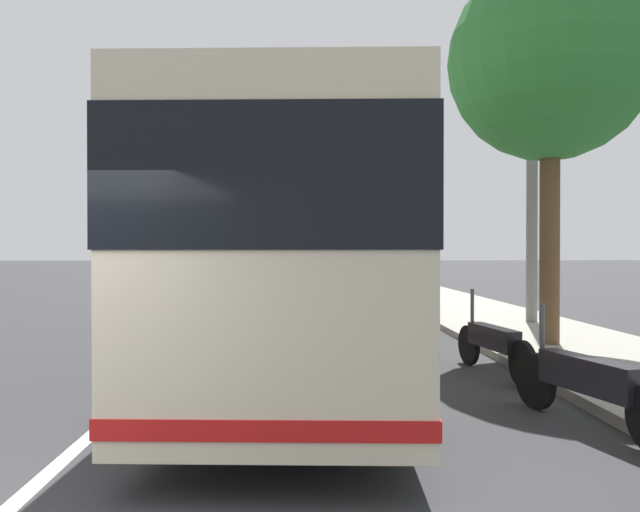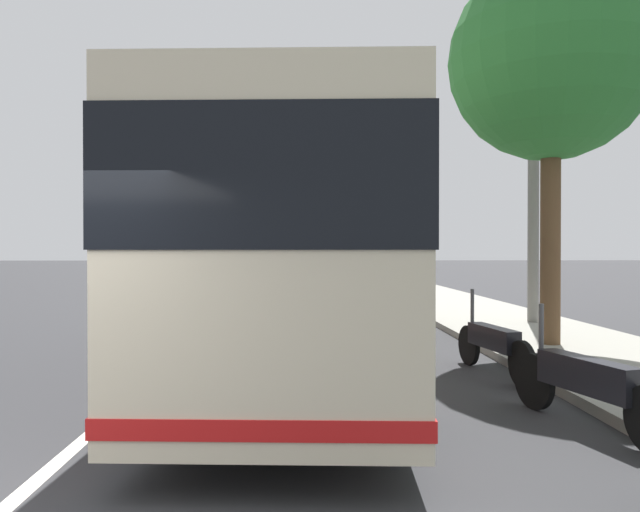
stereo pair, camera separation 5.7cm
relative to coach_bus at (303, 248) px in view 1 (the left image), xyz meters
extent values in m
cube|color=gray|center=(3.18, -5.14, -1.89)|extent=(110.00, 3.60, 0.14)
cube|color=silver|center=(3.18, 2.23, -1.96)|extent=(110.00, 0.16, 0.01)
cube|color=beige|center=(0.00, 0.00, -0.09)|extent=(11.49, 3.20, 3.04)
cube|color=black|center=(0.00, 0.00, 0.50)|extent=(11.54, 3.24, 1.09)
cube|color=red|center=(0.00, 0.00, -1.36)|extent=(11.53, 3.23, 0.16)
cylinder|color=black|center=(3.70, 0.96, -1.46)|extent=(1.02, 0.36, 1.00)
cylinder|color=black|center=(3.56, -1.38, -1.46)|extent=(1.02, 0.36, 1.00)
cylinder|color=black|center=(-3.56, 1.38, -1.46)|extent=(1.02, 0.36, 1.00)
cylinder|color=black|center=(-3.70, -0.96, -1.46)|extent=(1.02, 0.36, 1.00)
cylinder|color=black|center=(-2.95, -2.78, -1.62)|extent=(0.67, 0.26, 0.67)
cube|color=black|center=(-3.79, -3.01, -1.37)|extent=(1.32, 0.58, 0.37)
cylinder|color=#4C4C51|center=(-3.07, -2.81, -1.02)|extent=(0.06, 0.06, 0.70)
cylinder|color=black|center=(-0.18, -2.77, -1.63)|extent=(0.66, 0.19, 0.66)
cylinder|color=black|center=(-1.85, -3.05, -1.63)|extent=(0.66, 0.19, 0.66)
cube|color=black|center=(-1.01, -2.91, -1.38)|extent=(1.29, 0.44, 0.33)
cylinder|color=#4C4C51|center=(-0.31, -2.79, -1.03)|extent=(0.06, 0.06, 0.70)
cube|color=#2D7238|center=(30.14, 0.45, -1.42)|extent=(4.09, 1.92, 0.73)
cube|color=black|center=(30.22, 0.45, -0.78)|extent=(1.86, 1.75, 0.55)
cylinder|color=black|center=(31.49, 1.30, -1.64)|extent=(0.64, 0.23, 0.64)
cylinder|color=black|center=(31.47, -0.42, -1.64)|extent=(0.64, 0.23, 0.64)
cylinder|color=black|center=(28.80, 1.32, -1.64)|extent=(0.64, 0.23, 0.64)
cylinder|color=black|center=(28.79, -0.40, -1.64)|extent=(0.64, 0.23, 0.64)
cube|color=black|center=(25.70, 4.79, -1.36)|extent=(4.71, 1.91, 0.85)
cube|color=black|center=(25.88, 4.78, -0.69)|extent=(2.54, 1.72, 0.48)
cylinder|color=black|center=(24.14, 3.99, -1.64)|extent=(0.64, 0.23, 0.64)
cylinder|color=black|center=(24.17, 5.64, -1.64)|extent=(0.64, 0.23, 0.64)
cylinder|color=black|center=(27.22, 3.93, -1.64)|extent=(0.64, 0.23, 0.64)
cylinder|color=black|center=(27.26, 5.58, -1.64)|extent=(0.64, 0.23, 0.64)
cylinder|color=brown|center=(1.12, -4.70, 0.24)|extent=(0.37, 0.37, 4.40)
sphere|color=#286B2D|center=(1.12, -4.70, 3.59)|extent=(3.84, 3.84, 3.84)
cylinder|color=slate|center=(4.54, -5.73, 2.12)|extent=(0.27, 0.27, 8.17)
camera|label=1|loc=(-9.99, 0.09, -0.04)|focal=33.31mm
camera|label=2|loc=(-9.99, 0.03, -0.04)|focal=33.31mm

